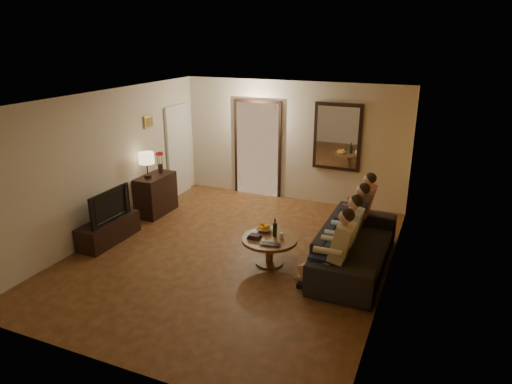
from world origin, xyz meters
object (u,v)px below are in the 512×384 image
at_px(table_lamp, 147,165).
at_px(sofa, 355,245).
at_px(person_c, 354,223).
at_px(wine_bottle, 275,227).
at_px(dresser, 156,194).
at_px(dog, 314,271).
at_px(bowl, 264,229).
at_px(laptop, 269,246).
at_px(tv, 106,205).
at_px(person_d, 361,211).
at_px(person_a, 337,254).
at_px(coffee_table, 269,251).
at_px(person_b, 346,237).
at_px(tv_stand, 109,231).

height_order(table_lamp, sofa, table_lamp).
xyz_separation_m(person_c, wine_bottle, (-1.12, -0.67, 0.01)).
distance_m(dresser, dog, 4.14).
xyz_separation_m(table_lamp, bowl, (2.77, -0.70, -0.60)).
height_order(table_lamp, laptop, table_lamp).
relative_size(sofa, dog, 4.43).
relative_size(table_lamp, laptop, 1.64).
xyz_separation_m(tv, person_d, (4.12, 1.71, -0.09)).
bearing_deg(dresser, person_d, 3.24).
bearing_deg(person_a, coffee_table, 160.01).
bearing_deg(tv, table_lamp, 0.00).
xyz_separation_m(table_lamp, wine_bottle, (3.00, -0.82, -0.48)).
distance_m(person_b, laptop, 1.17).
bearing_deg(sofa, person_a, 173.66).
height_order(tv_stand, person_d, person_d).
xyz_separation_m(person_a, bowl, (-1.35, 0.65, -0.12)).
relative_size(tv, coffee_table, 1.10).
relative_size(table_lamp, person_d, 0.45).
bearing_deg(wine_bottle, dresser, 160.86).
distance_m(dog, bowl, 1.27).
bearing_deg(person_a, laptop, 172.21).
bearing_deg(laptop, person_b, 17.45).
bearing_deg(tv_stand, person_d, 22.52).
relative_size(dresser, bowl, 3.52).
bearing_deg(dresser, laptop, -24.99).
bearing_deg(person_b, sofa, 71.57).
bearing_deg(bowl, person_c, 22.23).
bearing_deg(dog, table_lamp, -177.42).
xyz_separation_m(dresser, tv_stand, (0.00, -1.48, -0.20)).
distance_m(tv, person_d, 4.46).
bearing_deg(dog, person_d, 103.03).
bearing_deg(dresser, person_a, -20.82).
bearing_deg(tv_stand, coffee_table, 6.49).
xyz_separation_m(person_a, coffee_table, (-1.17, 0.43, -0.38)).
relative_size(dresser, tv_stand, 0.75).
bearing_deg(person_c, dog, -103.77).
distance_m(tv, dog, 3.84).
xyz_separation_m(person_a, person_d, (0.00, 1.80, 0.00)).
height_order(table_lamp, person_a, table_lamp).
height_order(bowl, laptop, bowl).
height_order(person_c, dog, person_c).
height_order(tv_stand, person_c, person_c).
bearing_deg(table_lamp, person_d, 6.28).
xyz_separation_m(person_b, person_d, (0.00, 1.20, 0.00)).
bearing_deg(table_lamp, person_c, -2.04).
distance_m(person_a, bowl, 1.50).
bearing_deg(person_d, bowl, -139.57).
relative_size(table_lamp, person_c, 0.45).
height_order(tv, sofa, tv).
height_order(person_b, wine_bottle, person_b).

